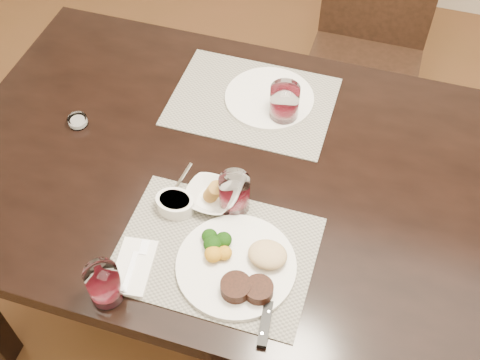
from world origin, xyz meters
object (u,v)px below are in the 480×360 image
(cracker_bowl, at_px, (210,196))
(chair_far, at_px, (368,43))
(dinner_plate, at_px, (241,266))
(far_plate, at_px, (269,98))
(steak_knife, at_px, (269,312))
(wine_glass_near, at_px, (234,195))

(cracker_bowl, bearing_deg, chair_far, 76.13)
(dinner_plate, xyz_separation_m, far_plate, (-0.09, 0.56, -0.01))
(dinner_plate, height_order, steak_knife, dinner_plate)
(cracker_bowl, bearing_deg, dinner_plate, -51.73)
(steak_knife, xyz_separation_m, cracker_bowl, (-0.22, 0.26, 0.01))
(chair_far, bearing_deg, steak_knife, -91.65)
(far_plate, bearing_deg, dinner_plate, -81.02)
(chair_far, xyz_separation_m, far_plate, (-0.22, -0.66, 0.26))
(cracker_bowl, height_order, far_plate, cracker_bowl)
(cracker_bowl, bearing_deg, wine_glass_near, 0.00)
(wine_glass_near, bearing_deg, chair_far, 79.40)
(dinner_plate, distance_m, wine_glass_near, 0.18)
(chair_far, distance_m, steak_knife, 1.34)
(cracker_bowl, height_order, wine_glass_near, wine_glass_near)
(far_plate, bearing_deg, cracker_bowl, -96.35)
(chair_far, bearing_deg, dinner_plate, -95.98)
(dinner_plate, xyz_separation_m, steak_knife, (0.09, -0.09, -0.01))
(chair_far, height_order, cracker_bowl, chair_far)
(steak_knife, distance_m, far_plate, 0.67)
(steak_knife, bearing_deg, cracker_bowl, 124.21)
(cracker_bowl, xyz_separation_m, wine_glass_near, (0.06, 0.00, 0.03))
(steak_knife, bearing_deg, dinner_plate, 129.05)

